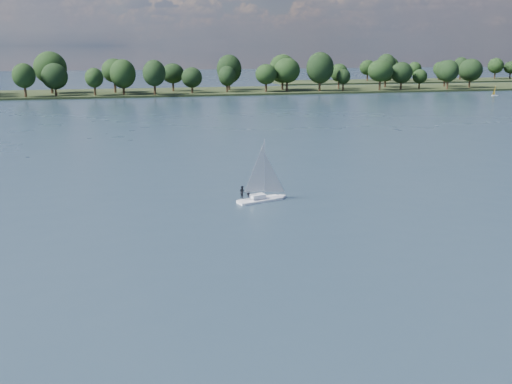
{
  "coord_description": "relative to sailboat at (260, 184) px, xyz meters",
  "views": [
    {
      "loc": [
        -27.27,
        -27.13,
        18.85
      ],
      "look_at": [
        -12.83,
        34.8,
        2.5
      ],
      "focal_mm": 40.0,
      "sensor_mm": 36.0,
      "label": 1
    }
  ],
  "objects": [
    {
      "name": "sailboat",
      "position": [
        0.0,
        0.0,
        0.0
      ],
      "size": [
        6.44,
        3.52,
        8.17
      ],
      "rotation": [
        0.0,
        0.0,
        0.3
      ],
      "color": "white",
      "rests_on": "ground"
    },
    {
      "name": "dinghy_orange",
      "position": [
        125.28,
        130.17,
        -1.3
      ],
      "size": [
        2.74,
        1.41,
        4.18
      ],
      "rotation": [
        0.0,
        0.0,
        0.15
      ],
      "color": "white",
      "rests_on": "ground"
    },
    {
      "name": "treeline",
      "position": [
        -0.76,
        168.65,
        5.79
      ],
      "size": [
        562.76,
        73.92,
        18.31
      ],
      "color": "black",
      "rests_on": "ground"
    },
    {
      "name": "ground",
      "position": [
        11.21,
        60.39,
        -2.28
      ],
      "size": [
        700.0,
        700.0,
        0.0
      ],
      "primitive_type": "plane",
      "color": "#233342",
      "rests_on": "ground"
    },
    {
      "name": "far_shore_back",
      "position": [
        171.21,
        220.39,
        -2.28
      ],
      "size": [
        220.0,
        30.0,
        1.4
      ],
      "primitive_type": "cube",
      "color": "black",
      "rests_on": "ground"
    },
    {
      "name": "far_shore",
      "position": [
        11.21,
        172.39,
        -2.28
      ],
      "size": [
        660.0,
        40.0,
        1.5
      ],
      "primitive_type": "cube",
      "color": "black",
      "rests_on": "ground"
    }
  ]
}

